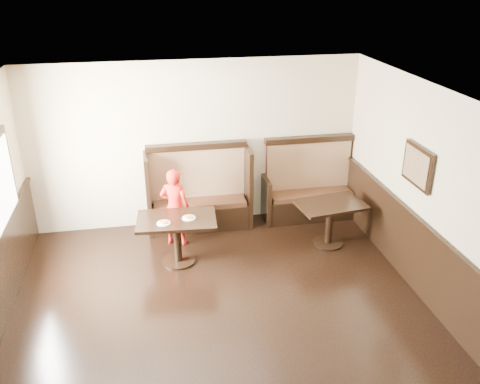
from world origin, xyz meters
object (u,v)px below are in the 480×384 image
object	(u,v)px
booth_main	(199,197)
table_main	(177,229)
booth_neighbor	(309,191)
table_neighbor	(330,214)
child	(175,207)

from	to	relation	value
booth_main	table_main	size ratio (longest dim) A/B	1.45
booth_neighbor	table_main	bearing A→B (deg)	-154.89
booth_neighbor	table_neighbor	xyz separation A→B (m)	(0.01, -1.03, 0.06)
table_main	child	bearing A→B (deg)	92.90
booth_neighbor	booth_main	bearing A→B (deg)	179.95
table_main	booth_main	bearing A→B (deg)	72.44
booth_neighbor	table_neighbor	bearing A→B (deg)	-89.24
booth_neighbor	table_main	world-z (taller)	booth_neighbor
table_main	table_neighbor	bearing A→B (deg)	6.84
booth_main	child	bearing A→B (deg)	-128.54
table_main	child	size ratio (longest dim) A/B	0.94
table_main	table_neighbor	distance (m)	2.42
table_main	table_neighbor	xyz separation A→B (m)	(2.42, 0.10, -0.02)
booth_main	booth_neighbor	bearing A→B (deg)	-0.05
table_neighbor	table_main	bearing A→B (deg)	173.98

